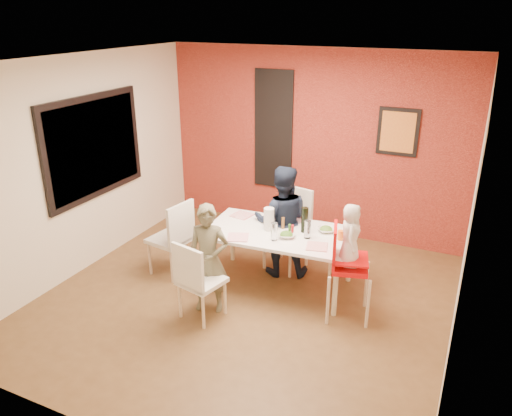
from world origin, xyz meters
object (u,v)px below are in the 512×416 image
at_px(chair_far, 290,224).
at_px(toddler, 350,235).
at_px(chair_near, 196,278).
at_px(chair_left, 175,235).
at_px(dining_table, 279,236).
at_px(high_chair, 345,263).
at_px(child_far, 282,221).
at_px(paper_towel_roll, 269,219).
at_px(wine_bottle, 305,220).
at_px(child_near, 209,259).

height_order(chair_far, toddler, toddler).
bearing_deg(chair_near, chair_left, -31.36).
xyz_separation_m(dining_table, high_chair, (0.89, -0.30, -0.01)).
xyz_separation_m(dining_table, child_far, (-0.09, 0.31, 0.06)).
bearing_deg(child_far, chair_near, 51.60).
relative_size(chair_far, high_chair, 0.98).
height_order(high_chair, paper_towel_roll, high_chair).
bearing_deg(paper_towel_roll, chair_near, -110.48).
height_order(dining_table, chair_near, chair_near).
xyz_separation_m(toddler, paper_towel_roll, (-1.05, 0.28, -0.12)).
relative_size(child_far, wine_bottle, 4.67).
xyz_separation_m(dining_table, child_near, (-0.50, -0.81, -0.03)).
relative_size(chair_far, wine_bottle, 3.42).
xyz_separation_m(chair_near, toddler, (1.44, 0.76, 0.46)).
relative_size(chair_near, wine_bottle, 2.99).
relative_size(chair_far, chair_left, 1.06).
height_order(child_far, wine_bottle, child_far).
relative_size(high_chair, toddler, 1.55).
bearing_deg(chair_left, toddler, 99.37).
distance_m(dining_table, child_near, 0.95).
relative_size(child_far, paper_towel_roll, 5.21).
bearing_deg(wine_bottle, toddler, -32.03).
bearing_deg(toddler, child_near, 94.72).
xyz_separation_m(child_near, wine_bottle, (0.77, 0.92, 0.25)).
distance_m(toddler, paper_towel_roll, 1.09).
xyz_separation_m(chair_near, paper_towel_roll, (0.39, 1.04, 0.35)).
bearing_deg(child_far, wine_bottle, 131.52).
height_order(chair_left, child_far, child_far).
relative_size(child_near, child_far, 0.88).
height_order(high_chair, toddler, toddler).
xyz_separation_m(chair_near, high_chair, (1.41, 0.75, 0.13)).
relative_size(chair_near, chair_left, 0.93).
distance_m(chair_left, high_chair, 2.18).
height_order(child_near, wine_bottle, child_near).
height_order(chair_near, child_near, child_near).
xyz_separation_m(chair_far, wine_bottle, (0.34, -0.44, 0.29)).
height_order(dining_table, chair_far, chair_far).
distance_m(chair_left, wine_bottle, 1.64).
bearing_deg(wine_bottle, paper_towel_roll, -163.20).
bearing_deg(dining_table, chair_far, 97.36).
bearing_deg(paper_towel_roll, chair_left, -165.49).
bearing_deg(dining_table, chair_left, -166.74).
distance_m(wine_bottle, paper_towel_roll, 0.42).
height_order(child_near, toddler, toddler).
distance_m(high_chair, paper_towel_roll, 1.09).
relative_size(high_chair, paper_towel_roll, 3.88).
height_order(child_far, paper_towel_roll, child_far).
bearing_deg(paper_towel_roll, high_chair, -16.16).
distance_m(chair_near, wine_bottle, 1.45).
bearing_deg(child_far, toddler, 128.68).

